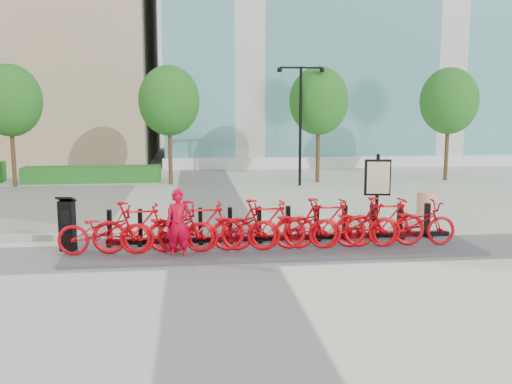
{
  "coord_description": "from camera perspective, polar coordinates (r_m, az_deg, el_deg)",
  "views": [
    {
      "loc": [
        -0.68,
        -12.8,
        3.38
      ],
      "look_at": [
        1.0,
        1.5,
        1.2
      ],
      "focal_mm": 40.0,
      "sensor_mm": 36.0,
      "label": 1
    }
  ],
  "objects": [
    {
      "name": "bike_3",
      "position": [
        13.04,
        -5.51,
        -3.41
      ],
      "size": [
        1.98,
        0.56,
        1.19
      ],
      "primitive_type": "imported",
      "rotation": [
        0.0,
        0.0,
        1.57
      ],
      "color": "#AE0108",
      "rests_on": "dock_pad"
    },
    {
      "name": "tree_3",
      "position": [
        27.42,
        18.74,
        8.6
      ],
      "size": [
        2.6,
        2.6,
        5.1
      ],
      "color": "#412E20",
      "rests_on": "ground"
    },
    {
      "name": "bike_8",
      "position": [
        13.6,
        9.86,
        -3.25
      ],
      "size": [
        2.04,
        0.71,
        1.07
      ],
      "primitive_type": "imported",
      "rotation": [
        0.0,
        0.0,
        1.57
      ],
      "color": "#AE0108",
      "rests_on": "dock_pad"
    },
    {
      "name": "bike_6",
      "position": [
        13.27,
        3.88,
        -3.44
      ],
      "size": [
        2.04,
        0.71,
        1.07
      ],
      "primitive_type": "imported",
      "rotation": [
        0.0,
        0.0,
        1.57
      ],
      "color": "#AE0108",
      "rests_on": "dock_pad"
    },
    {
      "name": "bike_5",
      "position": [
        13.15,
        0.79,
        -3.27
      ],
      "size": [
        1.98,
        0.56,
        1.19
      ],
      "primitive_type": "imported",
      "rotation": [
        0.0,
        0.0,
        1.57
      ],
      "color": "#AE0108",
      "rests_on": "dock_pad"
    },
    {
      "name": "bike_1",
      "position": [
        13.09,
        -11.83,
        -3.51
      ],
      "size": [
        1.98,
        0.56,
        1.19
      ],
      "primitive_type": "imported",
      "rotation": [
        0.0,
        0.0,
        1.57
      ],
      "color": "#AE0108",
      "rests_on": "dock_pad"
    },
    {
      "name": "worker_red",
      "position": [
        12.67,
        -7.75,
        -3.27
      ],
      "size": [
        0.62,
        0.44,
        1.58
      ],
      "primitive_type": "imported",
      "rotation": [
        0.0,
        0.0,
        -0.11
      ],
      "color": "#B5001C",
      "rests_on": "ground"
    },
    {
      "name": "tree_0",
      "position": [
        25.86,
        -23.4,
        8.38
      ],
      "size": [
        2.6,
        2.6,
        5.1
      ],
      "color": "#412E20",
      "rests_on": "ground"
    },
    {
      "name": "kiosk",
      "position": [
        13.77,
        -18.35,
        -3.1
      ],
      "size": [
        0.44,
        0.39,
        1.27
      ],
      "rotation": [
        0.0,
        0.0,
        -0.17
      ],
      "color": "black",
      "rests_on": "dock_pad"
    },
    {
      "name": "bike_0",
      "position": [
        13.19,
        -14.95,
        -3.79
      ],
      "size": [
        2.04,
        0.71,
        1.07
      ],
      "primitive_type": "imported",
      "rotation": [
        0.0,
        0.0,
        1.57
      ],
      "color": "#AE0108",
      "rests_on": "dock_pad"
    },
    {
      "name": "bike_10",
      "position": [
        14.08,
        15.5,
        -3.04
      ],
      "size": [
        2.04,
        0.71,
        1.07
      ],
      "primitive_type": "imported",
      "rotation": [
        0.0,
        0.0,
        1.57
      ],
      "color": "#AE0108",
      "rests_on": "dock_pad"
    },
    {
      "name": "bike_9",
      "position": [
        13.81,
        12.73,
        -2.91
      ],
      "size": [
        1.98,
        0.56,
        1.19
      ],
      "primitive_type": "imported",
      "rotation": [
        0.0,
        0.0,
        1.57
      ],
      "color": "#AE0108",
      "rests_on": "dock_pad"
    },
    {
      "name": "bike_2",
      "position": [
        13.06,
        -8.67,
        -3.71
      ],
      "size": [
        2.04,
        0.71,
        1.07
      ],
      "primitive_type": "imported",
      "rotation": [
        0.0,
        0.0,
        1.57
      ],
      "color": "#AE0108",
      "rests_on": "dock_pad"
    },
    {
      "name": "bike_4",
      "position": [
        13.09,
        -2.35,
        -3.6
      ],
      "size": [
        2.04,
        0.71,
        1.07
      ],
      "primitive_type": "imported",
      "rotation": [
        0.0,
        0.0,
        1.57
      ],
      "color": "#AE0108",
      "rests_on": "dock_pad"
    },
    {
      "name": "tree_1",
      "position": [
        24.82,
        -8.69,
        9.0
      ],
      "size": [
        2.6,
        2.6,
        5.1
      ],
      "color": "#412E20",
      "rests_on": "ground"
    },
    {
      "name": "map_sign",
      "position": [
        15.51,
        12.06,
        1.09
      ],
      "size": [
        0.7,
        0.21,
        2.12
      ],
      "rotation": [
        0.0,
        0.0,
        -0.14
      ],
      "color": "black",
      "rests_on": "ground"
    },
    {
      "name": "dock_pad",
      "position": [
        13.67,
        1.84,
        -5.54
      ],
      "size": [
        9.6,
        2.4,
        0.08
      ],
      "primitive_type": "cube",
      "color": "#434247",
      "rests_on": "ground"
    },
    {
      "name": "dock_rail_posts",
      "position": [
        14.03,
        1.81,
        -3.22
      ],
      "size": [
        8.02,
        0.5,
        0.85
      ],
      "primitive_type": null,
      "color": "black",
      "rests_on": "dock_pad"
    },
    {
      "name": "streetlamp",
      "position": [
        24.26,
        4.47,
        8.01
      ],
      "size": [
        2.0,
        0.2,
        5.0
      ],
      "color": "black",
      "rests_on": "ground"
    },
    {
      "name": "ground",
      "position": [
        13.26,
        -3.56,
        -6.18
      ],
      "size": [
        120.0,
        120.0,
        0.0
      ],
      "primitive_type": "plane",
      "color": "beige"
    },
    {
      "name": "tree_2",
      "position": [
        25.45,
        6.28,
        9.04
      ],
      "size": [
        2.6,
        2.6,
        5.1
      ],
      "color": "#412E20",
      "rests_on": "ground"
    },
    {
      "name": "hedge_b",
      "position": [
        26.54,
        -16.02,
        1.72
      ],
      "size": [
        6.0,
        1.2,
        0.7
      ],
      "primitive_type": "cube",
      "color": "#2D7729",
      "rests_on": "ground"
    },
    {
      "name": "bike_7",
      "position": [
        13.41,
        6.91,
        -3.1
      ],
      "size": [
        1.98,
        0.56,
        1.19
      ],
      "primitive_type": "imported",
      "rotation": [
        0.0,
        0.0,
        1.57
      ],
      "color": "#AE0108",
      "rests_on": "dock_pad"
    },
    {
      "name": "construction_barrel",
      "position": [
        16.89,
        16.57,
        -1.63
      ],
      "size": [
        0.65,
        0.65,
        0.97
      ],
      "primitive_type": "cylinder",
      "rotation": [
        0.0,
        0.0,
        0.37
      ],
      "color": "#E7400F",
      "rests_on": "ground"
    }
  ]
}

